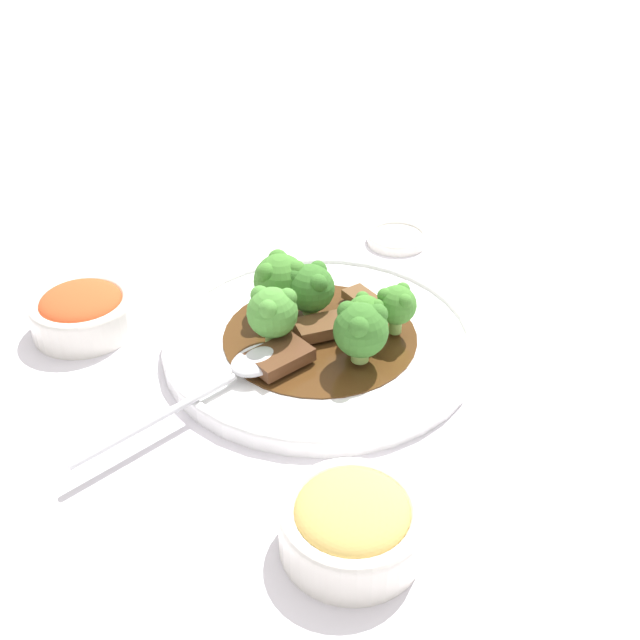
{
  "coord_description": "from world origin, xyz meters",
  "views": [
    {
      "loc": [
        0.6,
        0.11,
        0.45
      ],
      "look_at": [
        0.0,
        0.0,
        0.03
      ],
      "focal_mm": 42.0,
      "sensor_mm": 36.0,
      "label": 1
    }
  ],
  "objects_px": {
    "broccoli_floret_2": "(281,279)",
    "broccoli_floret_5": "(365,313)",
    "serving_spoon": "(241,370)",
    "sauce_dish": "(397,238)",
    "broccoli_floret_1": "(397,304)",
    "broccoli_floret_3": "(272,312)",
    "beef_strip_1": "(322,325)",
    "beef_strip_2": "(363,299)",
    "side_bowl_appetizer": "(352,522)",
    "side_bowl_kimchi": "(83,311)",
    "broccoli_floret_4": "(310,287)",
    "beef_strip_0": "(280,357)",
    "main_plate": "(320,340)"
  },
  "relations": [
    {
      "from": "broccoli_floret_2",
      "to": "broccoli_floret_5",
      "type": "xyz_separation_m",
      "value": [
        0.04,
        0.09,
        -0.01
      ]
    },
    {
      "from": "serving_spoon",
      "to": "sauce_dish",
      "type": "relative_size",
      "value": 2.6
    },
    {
      "from": "broccoli_floret_1",
      "to": "broccoli_floret_3",
      "type": "xyz_separation_m",
      "value": [
        0.04,
        -0.11,
        0.0
      ]
    },
    {
      "from": "beef_strip_1",
      "to": "broccoli_floret_3",
      "type": "distance_m",
      "value": 0.06
    },
    {
      "from": "beef_strip_2",
      "to": "broccoli_floret_5",
      "type": "distance_m",
      "value": 0.06
    },
    {
      "from": "side_bowl_appetizer",
      "to": "beef_strip_2",
      "type": "bearing_deg",
      "value": -174.29
    },
    {
      "from": "broccoli_floret_3",
      "to": "serving_spoon",
      "type": "distance_m",
      "value": 0.06
    },
    {
      "from": "broccoli_floret_1",
      "to": "broccoli_floret_3",
      "type": "relative_size",
      "value": 0.86
    },
    {
      "from": "broccoli_floret_3",
      "to": "broccoli_floret_5",
      "type": "relative_size",
      "value": 1.3
    },
    {
      "from": "broccoli_floret_3",
      "to": "side_bowl_kimchi",
      "type": "relative_size",
      "value": 0.56
    },
    {
      "from": "broccoli_floret_2",
      "to": "broccoli_floret_4",
      "type": "height_order",
      "value": "broccoli_floret_2"
    },
    {
      "from": "beef_strip_1",
      "to": "broccoli_floret_1",
      "type": "xyz_separation_m",
      "value": [
        -0.01,
        0.07,
        0.03
      ]
    },
    {
      "from": "beef_strip_1",
      "to": "serving_spoon",
      "type": "distance_m",
      "value": 0.1
    },
    {
      "from": "side_bowl_appetizer",
      "to": "sauce_dish",
      "type": "xyz_separation_m",
      "value": [
        -0.47,
        -0.01,
        -0.02
      ]
    },
    {
      "from": "serving_spoon",
      "to": "side_bowl_appetizer",
      "type": "bearing_deg",
      "value": 38.28
    },
    {
      "from": "beef_strip_0",
      "to": "broccoli_floret_4",
      "type": "relative_size",
      "value": 1.26
    },
    {
      "from": "broccoli_floret_4",
      "to": "sauce_dish",
      "type": "height_order",
      "value": "broccoli_floret_4"
    },
    {
      "from": "broccoli_floret_2",
      "to": "broccoli_floret_3",
      "type": "bearing_deg",
      "value": 5.68
    },
    {
      "from": "sauce_dish",
      "to": "broccoli_floret_2",
      "type": "bearing_deg",
      "value": -27.94
    },
    {
      "from": "main_plate",
      "to": "serving_spoon",
      "type": "relative_size",
      "value": 1.6
    },
    {
      "from": "broccoli_floret_1",
      "to": "serving_spoon",
      "type": "height_order",
      "value": "broccoli_floret_1"
    },
    {
      "from": "broccoli_floret_5",
      "to": "sauce_dish",
      "type": "relative_size",
      "value": 0.61
    },
    {
      "from": "broccoli_floret_3",
      "to": "side_bowl_kimchi",
      "type": "height_order",
      "value": "broccoli_floret_3"
    },
    {
      "from": "sauce_dish",
      "to": "broccoli_floret_4",
      "type": "bearing_deg",
      "value": -19.58
    },
    {
      "from": "beef_strip_1",
      "to": "serving_spoon",
      "type": "xyz_separation_m",
      "value": [
        0.08,
        -0.06,
        -0.0
      ]
    },
    {
      "from": "beef_strip_2",
      "to": "serving_spoon",
      "type": "xyz_separation_m",
      "value": [
        0.14,
        -0.09,
        0.0
      ]
    },
    {
      "from": "beef_strip_0",
      "to": "side_bowl_kimchi",
      "type": "height_order",
      "value": "side_bowl_kimchi"
    },
    {
      "from": "beef_strip_1",
      "to": "broccoli_floret_4",
      "type": "xyz_separation_m",
      "value": [
        -0.03,
        -0.02,
        0.02
      ]
    },
    {
      "from": "beef_strip_2",
      "to": "sauce_dish",
      "type": "distance_m",
      "value": 0.18
    },
    {
      "from": "broccoli_floret_4",
      "to": "beef_strip_2",
      "type": "bearing_deg",
      "value": 118.19
    },
    {
      "from": "beef_strip_0",
      "to": "serving_spoon",
      "type": "relative_size",
      "value": 0.35
    },
    {
      "from": "side_bowl_kimchi",
      "to": "broccoli_floret_5",
      "type": "bearing_deg",
      "value": 92.23
    },
    {
      "from": "main_plate",
      "to": "broccoli_floret_5",
      "type": "xyz_separation_m",
      "value": [
        -0.0,
        0.04,
        0.04
      ]
    },
    {
      "from": "sauce_dish",
      "to": "broccoli_floret_1",
      "type": "bearing_deg",
      "value": 4.35
    },
    {
      "from": "beef_strip_1",
      "to": "beef_strip_2",
      "type": "bearing_deg",
      "value": 149.05
    },
    {
      "from": "broccoli_floret_5",
      "to": "sauce_dish",
      "type": "height_order",
      "value": "broccoli_floret_5"
    },
    {
      "from": "broccoli_floret_3",
      "to": "side_bowl_appetizer",
      "type": "height_order",
      "value": "broccoli_floret_3"
    },
    {
      "from": "main_plate",
      "to": "side_bowl_kimchi",
      "type": "bearing_deg",
      "value": -87.52
    },
    {
      "from": "main_plate",
      "to": "broccoli_floret_5",
      "type": "height_order",
      "value": "broccoli_floret_5"
    },
    {
      "from": "beef_strip_1",
      "to": "beef_strip_0",
      "type": "bearing_deg",
      "value": -27.26
    },
    {
      "from": "beef_strip_1",
      "to": "side_bowl_kimchi",
      "type": "bearing_deg",
      "value": -86.67
    },
    {
      "from": "beef_strip_1",
      "to": "broccoli_floret_1",
      "type": "bearing_deg",
      "value": 98.4
    },
    {
      "from": "broccoli_floret_5",
      "to": "broccoli_floret_4",
      "type": "bearing_deg",
      "value": -118.65
    },
    {
      "from": "broccoli_floret_5",
      "to": "serving_spoon",
      "type": "relative_size",
      "value": 0.23
    },
    {
      "from": "broccoli_floret_2",
      "to": "side_bowl_appetizer",
      "type": "xyz_separation_m",
      "value": [
        0.28,
        0.11,
        -0.03
      ]
    },
    {
      "from": "main_plate",
      "to": "broccoli_floret_3",
      "type": "xyz_separation_m",
      "value": [
        0.02,
        -0.04,
        0.05
      ]
    },
    {
      "from": "broccoli_floret_3",
      "to": "main_plate",
      "type": "bearing_deg",
      "value": 120.88
    },
    {
      "from": "broccoli_floret_5",
      "to": "broccoli_floret_1",
      "type": "bearing_deg",
      "value": 115.12
    },
    {
      "from": "main_plate",
      "to": "broccoli_floret_2",
      "type": "relative_size",
      "value": 5.25
    },
    {
      "from": "side_bowl_appetizer",
      "to": "sauce_dish",
      "type": "distance_m",
      "value": 0.47
    }
  ]
}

